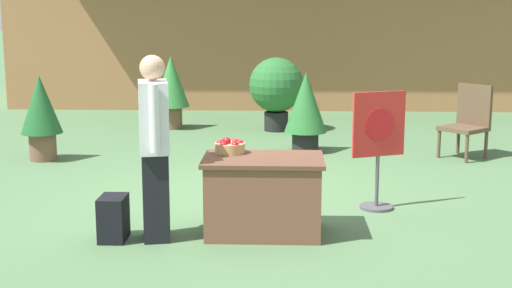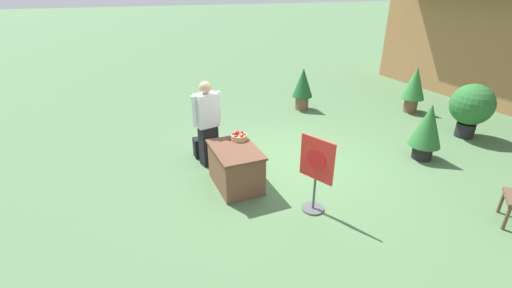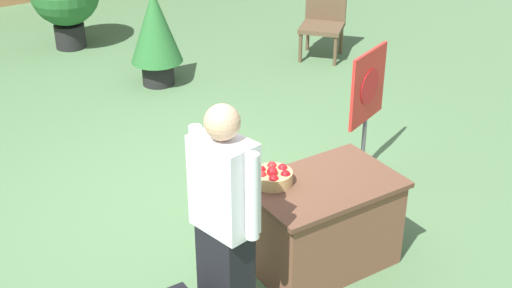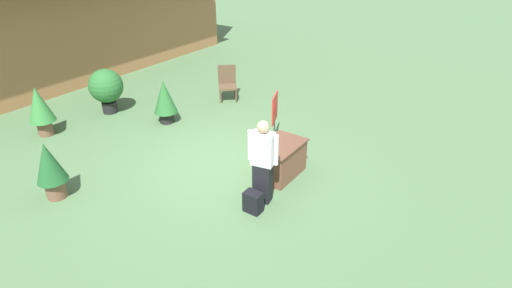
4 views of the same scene
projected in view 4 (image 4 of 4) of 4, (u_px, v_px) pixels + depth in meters
ground_plane at (226, 164)px, 9.14m from camera, size 120.00×120.00×0.00m
display_table at (280, 159)px, 8.57m from camera, size 1.15×0.76×0.75m
apple_basket at (264, 145)px, 8.22m from camera, size 0.29×0.29×0.16m
person_visitor at (263, 162)px, 7.50m from camera, size 0.34×0.60×1.73m
backpack at (253, 202)px, 7.51m from camera, size 0.24×0.34×0.42m
poster_board at (275, 117)px, 9.74m from camera, size 0.58×0.36×1.27m
patio_chair at (227, 82)px, 12.40m from camera, size 0.78×0.78×1.05m
potted_plant_far_left at (40, 107)px, 10.07m from camera, size 0.64×0.64×1.31m
potted_plant_far_right at (106, 87)px, 11.36m from camera, size 0.96×0.96×1.29m
potted_plant_near_left at (165, 99)px, 10.80m from camera, size 0.64×0.64×1.20m
potted_plant_near_right at (50, 167)px, 7.69m from camera, size 0.58×0.58×1.21m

